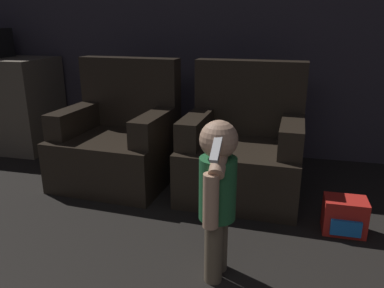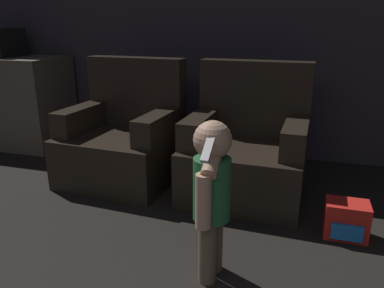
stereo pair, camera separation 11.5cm
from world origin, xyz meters
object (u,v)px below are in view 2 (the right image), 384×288
(armchair_right, at_px, (247,151))
(person_toddler, at_px, (211,190))
(armchair_left, at_px, (125,140))
(toy_backpack, at_px, (346,220))

(armchair_right, height_order, person_toddler, armchair_right)
(armchair_left, height_order, toy_backpack, armchair_left)
(armchair_left, height_order, armchair_right, same)
(armchair_right, relative_size, person_toddler, 1.18)
(armchair_left, distance_m, person_toddler, 1.48)
(armchair_right, height_order, toy_backpack, armchair_right)
(armchair_right, xyz_separation_m, toy_backpack, (0.69, -0.47, -0.22))
(armchair_right, xyz_separation_m, person_toddler, (-0.01, -1.07, 0.16))
(armchair_right, relative_size, toy_backpack, 3.87)
(armchair_left, distance_m, toy_backpack, 1.78)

